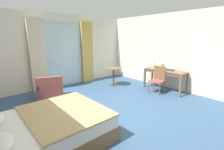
{
  "coord_description": "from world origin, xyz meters",
  "views": [
    {
      "loc": [
        -2.64,
        -3.0,
        1.94
      ],
      "look_at": [
        0.29,
        0.38,
        0.88
      ],
      "focal_mm": 25.94,
      "sensor_mm": 36.0,
      "label": 1
    }
  ],
  "objects_px": {
    "bed": "(45,130)",
    "closed_book": "(170,70)",
    "round_cafe_table": "(114,73)",
    "armchair_by_window": "(50,90)",
    "writing_desk": "(165,72)",
    "desk_chair": "(158,78)",
    "desk_lamp": "(157,60)"
  },
  "relations": [
    {
      "from": "bed",
      "to": "closed_book",
      "type": "relative_size",
      "value": 7.81
    },
    {
      "from": "closed_book",
      "to": "round_cafe_table",
      "type": "height_order",
      "value": "closed_book"
    },
    {
      "from": "closed_book",
      "to": "armchair_by_window",
      "type": "distance_m",
      "value": 4.16
    },
    {
      "from": "writing_desk",
      "to": "desk_chair",
      "type": "height_order",
      "value": "desk_chair"
    },
    {
      "from": "desk_lamp",
      "to": "closed_book",
      "type": "relative_size",
      "value": 1.78
    },
    {
      "from": "armchair_by_window",
      "to": "round_cafe_table",
      "type": "relative_size",
      "value": 1.31
    },
    {
      "from": "closed_book",
      "to": "armchair_by_window",
      "type": "relative_size",
      "value": 0.3
    },
    {
      "from": "closed_book",
      "to": "desk_chair",
      "type": "bearing_deg",
      "value": 151.62
    },
    {
      "from": "closed_book",
      "to": "round_cafe_table",
      "type": "xyz_separation_m",
      "value": [
        -1.06,
        1.85,
        -0.26
      ]
    },
    {
      "from": "bed",
      "to": "desk_chair",
      "type": "xyz_separation_m",
      "value": [
        4.06,
        0.32,
        0.23
      ]
    },
    {
      "from": "bed",
      "to": "round_cafe_table",
      "type": "distance_m",
      "value": 4.0
    },
    {
      "from": "armchair_by_window",
      "to": "round_cafe_table",
      "type": "xyz_separation_m",
      "value": [
        2.54,
        -0.17,
        0.21
      ]
    },
    {
      "from": "desk_lamp",
      "to": "round_cafe_table",
      "type": "bearing_deg",
      "value": 130.86
    },
    {
      "from": "bed",
      "to": "desk_chair",
      "type": "bearing_deg",
      "value": 4.55
    },
    {
      "from": "armchair_by_window",
      "to": "closed_book",
      "type": "bearing_deg",
      "value": -29.29
    },
    {
      "from": "closed_book",
      "to": "armchair_by_window",
      "type": "bearing_deg",
      "value": 143.32
    },
    {
      "from": "writing_desk",
      "to": "desk_lamp",
      "type": "relative_size",
      "value": 3.01
    },
    {
      "from": "desk_lamp",
      "to": "round_cafe_table",
      "type": "distance_m",
      "value": 1.79
    },
    {
      "from": "writing_desk",
      "to": "desk_chair",
      "type": "bearing_deg",
      "value": 174.91
    },
    {
      "from": "desk_lamp",
      "to": "round_cafe_table",
      "type": "relative_size",
      "value": 0.7
    },
    {
      "from": "bed",
      "to": "desk_chair",
      "type": "height_order",
      "value": "bed"
    },
    {
      "from": "writing_desk",
      "to": "round_cafe_table",
      "type": "height_order",
      "value": "writing_desk"
    },
    {
      "from": "bed",
      "to": "closed_book",
      "type": "distance_m",
      "value": 4.54
    },
    {
      "from": "closed_book",
      "to": "armchair_by_window",
      "type": "xyz_separation_m",
      "value": [
        -3.6,
        2.02,
        -0.47
      ]
    },
    {
      "from": "bed",
      "to": "desk_chair",
      "type": "distance_m",
      "value": 4.08
    },
    {
      "from": "desk_chair",
      "to": "closed_book",
      "type": "relative_size",
      "value": 3.33
    },
    {
      "from": "desk_lamp",
      "to": "armchair_by_window",
      "type": "distance_m",
      "value": 4.0
    },
    {
      "from": "desk_chair",
      "to": "round_cafe_table",
      "type": "height_order",
      "value": "desk_chair"
    },
    {
      "from": "bed",
      "to": "writing_desk",
      "type": "relative_size",
      "value": 1.46
    },
    {
      "from": "armchair_by_window",
      "to": "writing_desk",
      "type": "bearing_deg",
      "value": -28.02
    },
    {
      "from": "bed",
      "to": "closed_book",
      "type": "bearing_deg",
      "value": 1.94
    },
    {
      "from": "writing_desk",
      "to": "closed_book",
      "type": "height_order",
      "value": "closed_book"
    }
  ]
}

